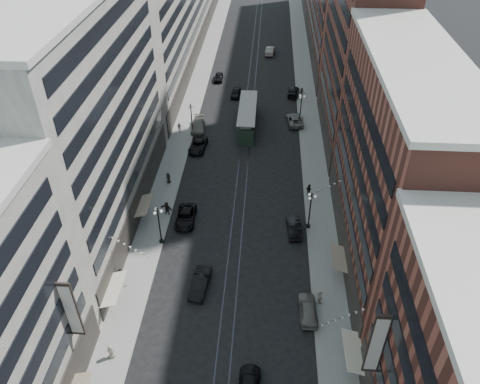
% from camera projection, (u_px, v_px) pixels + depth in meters
% --- Properties ---
extents(ground, '(220.00, 220.00, 0.00)m').
position_uv_depth(ground, '(248.00, 121.00, 83.40)').
color(ground, black).
rests_on(ground, ground).
extents(sidewalk_west, '(4.00, 180.00, 0.15)m').
position_uv_depth(sidewalk_west, '(194.00, 95.00, 91.85)').
color(sidewalk_west, gray).
rests_on(sidewalk_west, ground).
extents(sidewalk_east, '(4.00, 180.00, 0.15)m').
position_uv_depth(sidewalk_east, '(307.00, 98.00, 90.76)').
color(sidewalk_east, gray).
rests_on(sidewalk_east, ground).
extents(rail_west, '(0.12, 180.00, 0.02)m').
position_uv_depth(rail_west, '(247.00, 97.00, 91.38)').
color(rail_west, '#2D2D33').
rests_on(rail_west, ground).
extents(rail_east, '(0.12, 180.00, 0.02)m').
position_uv_depth(rail_east, '(254.00, 97.00, 91.31)').
color(rail_east, '#2D2D33').
rests_on(rail_east, ground).
extents(building_west_mid, '(8.00, 36.00, 28.00)m').
position_uv_depth(building_west_mid, '(92.00, 122.00, 54.31)').
color(building_west_mid, '#AAA497').
rests_on(building_west_mid, ground).
extents(building_east_mid, '(8.00, 30.00, 24.00)m').
position_uv_depth(building_east_mid, '(393.00, 171.00, 49.86)').
color(building_east_mid, brown).
rests_on(building_east_mid, ground).
extents(building_east_tower, '(8.00, 26.00, 42.00)m').
position_uv_depth(building_east_tower, '(367.00, 8.00, 66.68)').
color(building_east_tower, brown).
rests_on(building_east_tower, ground).
extents(lamppost_sw_far, '(1.03, 1.14, 5.52)m').
position_uv_depth(lamppost_sw_far, '(159.00, 224.00, 56.54)').
color(lamppost_sw_far, black).
rests_on(lamppost_sw_far, sidewalk_west).
extents(lamppost_sw_mid, '(1.03, 1.14, 5.52)m').
position_uv_depth(lamppost_sw_mid, '(191.00, 118.00, 78.01)').
color(lamppost_sw_mid, black).
rests_on(lamppost_sw_mid, sidewalk_west).
extents(lamppost_se_far, '(1.03, 1.14, 5.52)m').
position_uv_depth(lamppost_se_far, '(310.00, 209.00, 58.81)').
color(lamppost_se_far, black).
rests_on(lamppost_se_far, sidewalk_east).
extents(lamppost_se_mid, '(1.03, 1.14, 5.52)m').
position_uv_depth(lamppost_se_mid, '(301.00, 107.00, 81.07)').
color(lamppost_se_mid, black).
rests_on(lamppost_se_mid, sidewalk_east).
extents(streetcar, '(2.96, 13.38, 3.70)m').
position_uv_depth(streetcar, '(247.00, 118.00, 80.95)').
color(streetcar, '#213425').
rests_on(streetcar, ground).
extents(car_2, '(2.52, 5.33, 1.47)m').
position_uv_depth(car_2, '(186.00, 217.00, 61.28)').
color(car_2, black).
rests_on(car_2, ground).
extents(car_4, '(2.09, 4.82, 1.62)m').
position_uv_depth(car_4, '(308.00, 309.00, 49.17)').
color(car_4, slate).
rests_on(car_4, ground).
extents(car_5, '(2.21, 5.04, 1.61)m').
position_uv_depth(car_5, '(200.00, 283.00, 52.09)').
color(car_5, black).
rests_on(car_5, ground).
extents(pedestrian_1, '(0.88, 0.52, 1.73)m').
position_uv_depth(pedestrian_1, '(111.00, 351.00, 44.92)').
color(pedestrian_1, '#A09584').
rests_on(pedestrian_1, sidewalk_west).
extents(pedestrian_2, '(0.94, 0.71, 1.72)m').
position_uv_depth(pedestrian_2, '(121.00, 275.00, 52.78)').
color(pedestrian_2, black).
rests_on(pedestrian_2, sidewalk_west).
extents(pedestrian_4, '(0.78, 1.13, 1.77)m').
position_uv_depth(pedestrian_4, '(320.00, 297.00, 50.18)').
color(pedestrian_4, '#B5A796').
rests_on(pedestrian_4, sidewalk_east).
extents(car_7, '(2.85, 5.44, 1.46)m').
position_uv_depth(car_7, '(198.00, 145.00, 75.55)').
color(car_7, black).
rests_on(car_7, ground).
extents(car_8, '(2.49, 5.65, 1.61)m').
position_uv_depth(car_8, '(198.00, 125.00, 80.60)').
color(car_8, slate).
rests_on(car_8, ground).
extents(car_9, '(1.73, 4.20, 1.42)m').
position_uv_depth(car_9, '(219.00, 77.00, 97.15)').
color(car_9, black).
rests_on(car_9, ground).
extents(car_10, '(1.96, 4.76, 1.53)m').
position_uv_depth(car_10, '(294.00, 227.00, 59.64)').
color(car_10, black).
rests_on(car_10, ground).
extents(car_11, '(3.19, 5.74, 1.52)m').
position_uv_depth(car_11, '(295.00, 120.00, 82.34)').
color(car_11, slate).
rests_on(car_11, ground).
extents(car_12, '(2.63, 5.29, 1.48)m').
position_uv_depth(car_12, '(293.00, 91.00, 91.60)').
color(car_12, black).
rests_on(car_12, ground).
extents(car_13, '(2.06, 4.42, 1.46)m').
position_uv_depth(car_13, '(236.00, 93.00, 91.14)').
color(car_13, black).
rests_on(car_13, ground).
extents(car_14, '(2.26, 5.28, 1.69)m').
position_uv_depth(car_14, '(270.00, 51.00, 108.85)').
color(car_14, gray).
rests_on(car_14, ground).
extents(pedestrian_5, '(1.85, 1.15, 1.93)m').
position_uv_depth(pedestrian_5, '(167.00, 208.00, 62.13)').
color(pedestrian_5, black).
rests_on(pedestrian_5, sidewalk_west).
extents(pedestrian_6, '(1.07, 0.56, 1.77)m').
position_uv_depth(pedestrian_6, '(179.00, 127.00, 79.66)').
color(pedestrian_6, '#A39687').
rests_on(pedestrian_6, sidewalk_west).
extents(pedestrian_7, '(1.00, 0.92, 1.82)m').
position_uv_depth(pedestrian_7, '(309.00, 190.00, 65.45)').
color(pedestrian_7, black).
rests_on(pedestrian_7, sidewalk_east).
extents(pedestrian_8, '(0.84, 0.81, 1.93)m').
position_uv_depth(pedestrian_8, '(302.00, 120.00, 81.39)').
color(pedestrian_8, gray).
rests_on(pedestrian_8, sidewalk_east).
extents(pedestrian_9, '(1.20, 0.57, 1.82)m').
position_uv_depth(pedestrian_9, '(301.00, 93.00, 90.46)').
color(pedestrian_9, black).
rests_on(pedestrian_9, sidewalk_east).
extents(pedestrian_extra_0, '(0.86, 0.91, 1.67)m').
position_uv_depth(pedestrian_extra_0, '(168.00, 178.00, 67.85)').
color(pedestrian_extra_0, black).
rests_on(pedestrian_extra_0, sidewalk_west).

